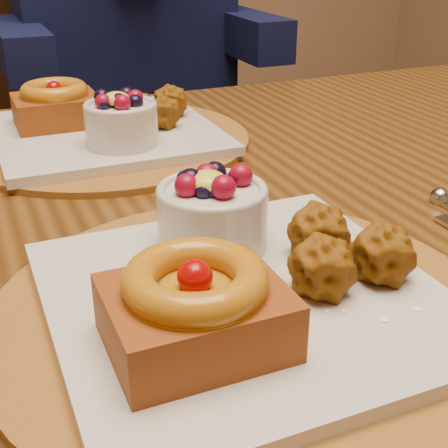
{
  "coord_description": "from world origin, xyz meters",
  "views": [
    {
      "loc": [
        -0.24,
        -0.6,
        1.02
      ],
      "look_at": [
        -0.07,
        -0.2,
        0.81
      ],
      "focal_mm": 50.0,
      "sensor_mm": 36.0,
      "label": 1
    }
  ],
  "objects_px": {
    "dining_table": "(159,269)",
    "place_setting_near": "(239,282)",
    "chair_far": "(76,145)",
    "place_setting_far": "(104,127)"
  },
  "relations": [
    {
      "from": "place_setting_far",
      "to": "place_setting_near",
      "type": "bearing_deg",
      "value": -90.03
    },
    {
      "from": "dining_table",
      "to": "chair_far",
      "type": "xyz_separation_m",
      "value": [
        0.08,
        0.95,
        -0.16
      ]
    },
    {
      "from": "place_setting_near",
      "to": "place_setting_far",
      "type": "bearing_deg",
      "value": 89.97
    },
    {
      "from": "place_setting_near",
      "to": "dining_table",
      "type": "bearing_deg",
      "value": 89.23
    },
    {
      "from": "dining_table",
      "to": "place_setting_near",
      "type": "xyz_separation_m",
      "value": [
        -0.0,
        -0.21,
        0.1
      ]
    },
    {
      "from": "place_setting_near",
      "to": "place_setting_far",
      "type": "xyz_separation_m",
      "value": [
        0.0,
        0.43,
        -0.0
      ]
    },
    {
      "from": "place_setting_near",
      "to": "place_setting_far",
      "type": "relative_size",
      "value": 1.0
    },
    {
      "from": "place_setting_near",
      "to": "chair_far",
      "type": "bearing_deg",
      "value": 86.08
    },
    {
      "from": "dining_table",
      "to": "place_setting_far",
      "type": "xyz_separation_m",
      "value": [
        -0.0,
        0.22,
        0.1
      ]
    },
    {
      "from": "place_setting_far",
      "to": "chair_far",
      "type": "height_order",
      "value": "chair_far"
    }
  ]
}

